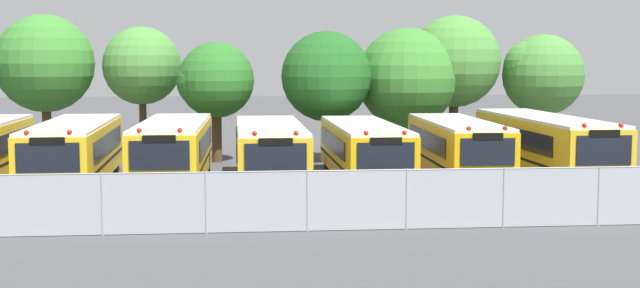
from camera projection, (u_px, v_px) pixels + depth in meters
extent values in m
plane|color=#424244|center=(269.00, 185.00, 33.45)|extent=(160.00, 160.00, 0.00)
cube|color=black|center=(8.00, 143.00, 32.55)|extent=(0.15, 7.64, 0.75)
cylinder|color=black|center=(22.00, 166.00, 35.42)|extent=(0.29, 1.00, 1.00)
cube|color=yellow|center=(75.00, 152.00, 32.83)|extent=(2.76, 10.45, 2.05)
cube|color=white|center=(74.00, 124.00, 32.72)|extent=(2.70, 10.25, 0.12)
cube|color=black|center=(49.00, 194.00, 27.71)|extent=(2.54, 0.23, 0.36)
cube|color=black|center=(48.00, 158.00, 27.64)|extent=(2.04, 0.11, 0.98)
cube|color=black|center=(109.00, 142.00, 33.25)|extent=(0.25, 8.11, 0.74)
cube|color=black|center=(42.00, 143.00, 32.94)|extent=(0.25, 8.11, 0.74)
cube|color=black|center=(75.00, 162.00, 32.87)|extent=(2.78, 10.56, 0.10)
sphere|color=red|center=(69.00, 132.00, 27.81)|extent=(0.18, 0.18, 0.18)
sphere|color=red|center=(27.00, 133.00, 27.64)|extent=(0.18, 0.18, 0.18)
cube|color=black|center=(47.00, 141.00, 27.57)|extent=(1.12, 0.11, 0.24)
cylinder|color=black|center=(90.00, 188.00, 29.30)|extent=(0.31, 1.01, 1.00)
cylinder|color=black|center=(24.00, 189.00, 29.03)|extent=(0.31, 1.01, 1.00)
cylinder|color=black|center=(115.00, 163.00, 36.41)|extent=(0.31, 1.01, 1.00)
cylinder|color=black|center=(62.00, 163.00, 36.14)|extent=(0.31, 1.01, 1.00)
cube|color=yellow|center=(174.00, 151.00, 33.03)|extent=(2.64, 9.78, 2.07)
cube|color=white|center=(173.00, 123.00, 32.92)|extent=(2.59, 9.59, 0.12)
cube|color=black|center=(160.00, 192.00, 28.22)|extent=(2.50, 0.21, 0.36)
cube|color=black|center=(159.00, 155.00, 28.14)|extent=(2.01, 0.10, 0.99)
cube|color=black|center=(206.00, 141.00, 33.39)|extent=(0.19, 7.59, 0.75)
cube|color=black|center=(142.00, 142.00, 33.20)|extent=(0.19, 7.59, 0.75)
cube|color=black|center=(174.00, 161.00, 33.07)|extent=(2.67, 9.88, 0.10)
sphere|color=red|center=(180.00, 130.00, 28.28)|extent=(0.18, 0.18, 0.18)
sphere|color=red|center=(139.00, 131.00, 28.18)|extent=(0.18, 0.18, 0.18)
cube|color=black|center=(159.00, 139.00, 28.08)|extent=(1.10, 0.10, 0.24)
cylinder|color=black|center=(196.00, 186.00, 29.76)|extent=(0.30, 1.01, 1.00)
cylinder|color=black|center=(134.00, 187.00, 29.60)|extent=(0.30, 1.01, 1.00)
cylinder|color=black|center=(206.00, 163.00, 36.24)|extent=(0.30, 1.01, 1.00)
cylinder|color=black|center=(155.00, 164.00, 36.08)|extent=(0.30, 1.01, 1.00)
cube|color=yellow|center=(270.00, 152.00, 33.10)|extent=(2.59, 9.78, 1.97)
cube|color=white|center=(270.00, 125.00, 32.99)|extent=(2.54, 9.58, 0.12)
cube|color=black|center=(276.00, 192.00, 28.28)|extent=(2.59, 0.17, 0.36)
cube|color=black|center=(276.00, 157.00, 28.21)|extent=(2.08, 0.07, 0.94)
cube|color=black|center=(302.00, 143.00, 33.49)|extent=(0.08, 7.62, 0.71)
cube|color=black|center=(237.00, 143.00, 33.23)|extent=(0.08, 7.62, 0.71)
cube|color=black|center=(270.00, 162.00, 33.14)|extent=(2.62, 9.87, 0.10)
sphere|color=red|center=(296.00, 133.00, 28.37)|extent=(0.18, 0.18, 0.18)
sphere|color=red|center=(255.00, 134.00, 28.23)|extent=(0.18, 0.18, 0.18)
cube|color=black|center=(276.00, 142.00, 28.15)|extent=(1.14, 0.09, 0.24)
cylinder|color=black|center=(306.00, 186.00, 29.85)|extent=(0.29, 1.00, 1.00)
cylinder|color=black|center=(242.00, 187.00, 29.62)|extent=(0.29, 1.00, 1.00)
cylinder|color=black|center=(293.00, 163.00, 36.35)|extent=(0.29, 1.00, 1.00)
cylinder|color=black|center=(240.00, 164.00, 36.12)|extent=(0.29, 1.00, 1.00)
cube|color=yellow|center=(364.00, 150.00, 33.90)|extent=(2.53, 9.77, 1.91)
cube|color=white|center=(364.00, 125.00, 33.79)|extent=(2.48, 9.57, 0.12)
cube|color=black|center=(386.00, 188.00, 29.08)|extent=(2.49, 0.18, 0.36)
cube|color=black|center=(386.00, 156.00, 29.02)|extent=(2.00, 0.08, 0.92)
cube|color=black|center=(393.00, 142.00, 34.29)|extent=(0.11, 7.60, 0.69)
cube|color=black|center=(332.00, 142.00, 34.03)|extent=(0.11, 7.60, 0.69)
cube|color=black|center=(364.00, 160.00, 33.93)|extent=(2.56, 9.87, 0.10)
sphere|color=red|center=(404.00, 133.00, 29.18)|extent=(0.18, 0.18, 0.18)
sphere|color=red|center=(366.00, 133.00, 29.04)|extent=(0.18, 0.18, 0.18)
cube|color=black|center=(386.00, 141.00, 28.96)|extent=(1.10, 0.09, 0.24)
cylinder|color=black|center=(408.00, 182.00, 30.65)|extent=(0.29, 1.00, 1.00)
cylinder|color=black|center=(349.00, 183.00, 30.43)|extent=(0.29, 1.00, 1.00)
cylinder|color=black|center=(377.00, 161.00, 37.13)|extent=(0.29, 1.00, 1.00)
cylinder|color=black|center=(328.00, 161.00, 36.91)|extent=(0.29, 1.00, 1.00)
cube|color=yellow|center=(457.00, 148.00, 34.07)|extent=(2.55, 9.19, 2.03)
cube|color=white|center=(457.00, 122.00, 33.96)|extent=(2.50, 9.00, 0.12)
cube|color=black|center=(487.00, 186.00, 29.55)|extent=(2.40, 0.21, 0.36)
cube|color=black|center=(488.00, 152.00, 29.48)|extent=(1.93, 0.10, 0.97)
cube|color=black|center=(484.00, 140.00, 34.42)|extent=(0.19, 7.13, 0.73)
cube|color=black|center=(426.00, 140.00, 34.24)|extent=(0.19, 7.13, 0.73)
cube|color=black|center=(457.00, 158.00, 34.11)|extent=(2.58, 9.28, 0.10)
sphere|color=red|center=(505.00, 128.00, 29.61)|extent=(0.18, 0.18, 0.18)
sphere|color=red|center=(469.00, 129.00, 29.52)|extent=(0.18, 0.18, 0.18)
cube|color=black|center=(488.00, 136.00, 29.41)|extent=(1.06, 0.10, 0.24)
cylinder|color=black|center=(504.00, 181.00, 31.09)|extent=(0.30, 1.01, 1.00)
cylinder|color=black|center=(449.00, 181.00, 30.93)|extent=(0.30, 1.01, 1.00)
cylinder|color=black|center=(465.00, 161.00, 36.98)|extent=(0.30, 1.01, 1.00)
cylinder|color=black|center=(418.00, 162.00, 36.82)|extent=(0.30, 1.01, 1.00)
cube|color=yellow|center=(544.00, 146.00, 34.50)|extent=(2.64, 10.93, 2.17)
cube|color=white|center=(545.00, 118.00, 34.39)|extent=(2.59, 10.71, 0.12)
cube|color=black|center=(603.00, 188.00, 29.15)|extent=(2.47, 0.21, 0.36)
cube|color=black|center=(604.00, 150.00, 29.07)|extent=(1.98, 0.10, 1.04)
cube|color=black|center=(570.00, 136.00, 34.91)|extent=(0.21, 8.49, 0.78)
cube|color=black|center=(512.00, 137.00, 34.62)|extent=(0.21, 8.49, 0.78)
cube|color=black|center=(543.00, 156.00, 34.55)|extent=(2.67, 11.04, 0.10)
sphere|color=red|center=(621.00, 125.00, 29.22)|extent=(0.18, 0.18, 0.18)
sphere|color=red|center=(584.00, 126.00, 29.07)|extent=(0.18, 0.18, 0.18)
cube|color=black|center=(605.00, 133.00, 29.00)|extent=(1.09, 0.10, 0.24)
cylinder|color=black|center=(613.00, 182.00, 30.73)|extent=(0.30, 1.01, 1.00)
cylinder|color=black|center=(557.00, 183.00, 30.48)|extent=(0.30, 1.01, 1.00)
cylinder|color=black|center=(536.00, 158.00, 38.32)|extent=(0.30, 1.01, 1.00)
cylinder|color=black|center=(490.00, 158.00, 38.07)|extent=(0.30, 1.01, 1.00)
cylinder|color=#4C3823|center=(47.00, 130.00, 41.88)|extent=(0.45, 0.45, 2.93)
sphere|color=#387A2D|center=(45.00, 63.00, 41.55)|extent=(4.83, 4.83, 4.83)
sphere|color=#387A2D|center=(48.00, 63.00, 41.69)|extent=(2.96, 2.96, 2.96)
cylinder|color=#4C3823|center=(143.00, 127.00, 42.23)|extent=(0.36, 0.36, 3.17)
sphere|color=#478438|center=(142.00, 66.00, 41.93)|extent=(3.89, 3.89, 3.89)
sphere|color=#478438|center=(139.00, 71.00, 42.23)|extent=(2.86, 2.86, 2.86)
cylinder|color=#4C3823|center=(217.00, 135.00, 40.67)|extent=(0.48, 0.48, 2.59)
sphere|color=#286623|center=(216.00, 80.00, 40.40)|extent=(3.65, 3.65, 3.65)
sphere|color=#286623|center=(202.00, 82.00, 40.17)|extent=(2.44, 2.44, 2.44)
cylinder|color=#4C3823|center=(326.00, 136.00, 40.84)|extent=(0.31, 0.31, 2.50)
sphere|color=#1E561E|center=(326.00, 76.00, 40.55)|extent=(4.36, 4.36, 4.36)
sphere|color=#1E561E|center=(315.00, 74.00, 40.55)|extent=(2.72, 2.72, 2.72)
cylinder|color=#4C3823|center=(406.00, 137.00, 42.33)|extent=(0.39, 0.39, 2.14)
sphere|color=#387A2D|center=(407.00, 78.00, 42.03)|extent=(5.01, 5.01, 5.01)
sphere|color=#387A2D|center=(406.00, 76.00, 42.31)|extent=(2.87, 2.87, 2.87)
cylinder|color=#4C3823|center=(453.00, 126.00, 43.31)|extent=(0.48, 0.48, 3.08)
sphere|color=#478438|center=(454.00, 61.00, 42.98)|extent=(4.68, 4.68, 4.68)
sphere|color=#478438|center=(448.00, 52.00, 43.25)|extent=(2.98, 2.98, 2.98)
cylinder|color=#4C3823|center=(542.00, 130.00, 43.35)|extent=(0.34, 0.34, 2.59)
sphere|color=#478438|center=(543.00, 75.00, 43.06)|extent=(4.15, 4.15, 4.15)
sphere|color=#478438|center=(531.00, 67.00, 42.89)|extent=(2.78, 2.78, 2.78)
cylinder|color=#9EA0A3|center=(102.00, 204.00, 23.74)|extent=(0.07, 0.07, 1.79)
cylinder|color=#9EA0A3|center=(206.00, 202.00, 24.02)|extent=(0.07, 0.07, 1.79)
cylinder|color=#9EA0A3|center=(308.00, 201.00, 24.30)|extent=(0.07, 0.07, 1.79)
cylinder|color=#9EA0A3|center=(407.00, 199.00, 24.57)|extent=(0.07, 0.07, 1.79)
cylinder|color=#9EA0A3|center=(504.00, 198.00, 24.85)|extent=(0.07, 0.07, 1.79)
cylinder|color=#9EA0A3|center=(599.00, 196.00, 25.13)|extent=(0.07, 0.07, 1.79)
cube|color=#ADB2B7|center=(308.00, 201.00, 24.30)|extent=(29.04, 0.02, 1.75)
cylinder|color=#9EA0A3|center=(307.00, 171.00, 24.21)|extent=(29.04, 0.04, 0.04)
cone|color=#EA5914|center=(365.00, 217.00, 25.31)|extent=(0.37, 0.37, 0.48)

